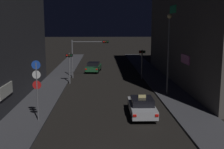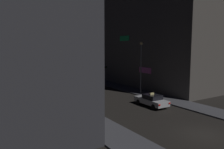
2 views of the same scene
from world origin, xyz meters
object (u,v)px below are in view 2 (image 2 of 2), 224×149
object	(u,v)px
taxi	(151,100)
traffic_light_left_kerb	(62,77)
far_car	(60,81)
traffic_light_right_kerb	(105,72)
traffic_light_overhead	(65,68)
street_lamp_near_block	(141,60)
sign_pole_left	(101,92)

from	to	relation	value
taxi	traffic_light_left_kerb	world-z (taller)	traffic_light_left_kerb
far_car	traffic_light_right_kerb	size ratio (longest dim) A/B	1.25
traffic_light_overhead	far_car	bearing A→B (deg)	82.08
street_lamp_near_block	traffic_light_overhead	bearing A→B (deg)	130.52
traffic_light_right_kerb	sign_pole_left	distance (m)	18.37
traffic_light_overhead	traffic_light_left_kerb	size ratio (longest dim) A/B	1.37
traffic_light_overhead	traffic_light_right_kerb	size ratio (longest dim) A/B	1.32
street_lamp_near_block	traffic_light_left_kerb	bearing A→B (deg)	149.11
street_lamp_near_block	sign_pole_left	bearing A→B (deg)	-145.98
traffic_light_overhead	traffic_light_right_kerb	distance (m)	7.03
taxi	far_car	distance (m)	20.84
traffic_light_overhead	sign_pole_left	xyz separation A→B (m)	(-2.64, -16.82, -0.88)
taxi	traffic_light_overhead	distance (m)	16.59
traffic_light_overhead	sign_pole_left	distance (m)	17.04
traffic_light_overhead	traffic_light_right_kerb	world-z (taller)	traffic_light_overhead
taxi	street_lamp_near_block	bearing A→B (deg)	61.30
traffic_light_overhead	street_lamp_near_block	size ratio (longest dim) A/B	0.64
traffic_light_right_kerb	street_lamp_near_block	xyz separation A→B (m)	(1.27, -8.44, 2.42)
taxi	traffic_light_right_kerb	world-z (taller)	traffic_light_right_kerb
street_lamp_near_block	far_car	bearing A→B (deg)	117.54
taxi	traffic_light_left_kerb	xyz separation A→B (m)	(-6.71, 12.08, 1.83)
taxi	street_lamp_near_block	world-z (taller)	street_lamp_near_block
far_car	traffic_light_overhead	distance (m)	5.64
sign_pole_left	street_lamp_near_block	distance (m)	13.22
far_car	street_lamp_near_block	size ratio (longest dim) A/B	0.61
traffic_light_right_kerb	traffic_light_overhead	bearing A→B (deg)	170.92
traffic_light_left_kerb	street_lamp_near_block	bearing A→B (deg)	-30.89
far_car	traffic_light_right_kerb	xyz separation A→B (m)	(6.21, -5.90, 1.92)
taxi	sign_pole_left	size ratio (longest dim) A/B	1.05
traffic_light_left_kerb	traffic_light_right_kerb	xyz separation A→B (m)	(8.76, 2.43, 0.09)
traffic_light_overhead	sign_pole_left	world-z (taller)	traffic_light_overhead
traffic_light_right_kerb	sign_pole_left	size ratio (longest dim) A/B	0.87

